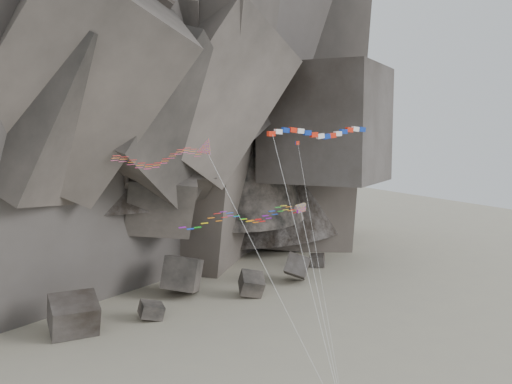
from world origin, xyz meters
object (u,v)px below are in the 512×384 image
delta_kite (157,157)px  banner_kite (319,134)px  parafoil_kite (240,216)px  pennant_kite (307,198)px

delta_kite → banner_kite: size_ratio=0.97×
parafoil_kite → pennant_kite: pennant_kite is taller
delta_kite → parafoil_kite: delta_kite is taller
delta_kite → pennant_kite: delta_kite is taller
banner_kite → pennant_kite: (-2.13, -0.85, -6.32)m
delta_kite → parafoil_kite: bearing=-47.8°
banner_kite → pennant_kite: size_ratio=1.06×
delta_kite → banner_kite: (16.31, -3.24, 1.94)m
pennant_kite → delta_kite: bearing=141.9°
banner_kite → pennant_kite: banner_kite is taller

